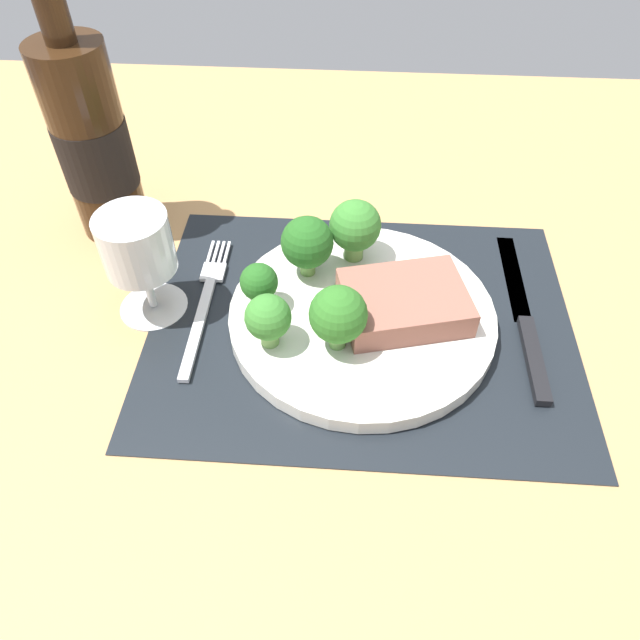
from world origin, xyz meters
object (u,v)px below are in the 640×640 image
fork (205,302)px  wine_glass (138,250)px  wine_bottle (92,142)px  steak (404,306)px  knife (526,324)px  plate (362,316)px

fork → wine_glass: size_ratio=1.73×
wine_bottle → wine_glass: size_ratio=2.60×
fork → wine_bottle: size_ratio=0.67×
steak → wine_bottle: (-32.16, 14.07, 7.40)cm
knife → wine_glass: bearing=179.2°
fork → wine_bottle: 20.30cm
wine_bottle → steak: bearing=-23.6°
knife → wine_glass: 37.20cm
wine_glass → steak: bearing=-3.0°
fork → plate: bearing=-6.2°
knife → wine_glass: (-36.56, 0.33, 6.86)cm
steak → knife: steak is taller
steak → wine_glass: 24.98cm
steak → wine_glass: (-24.60, 1.29, 4.18)cm
fork → wine_bottle: bearing=135.0°
knife → fork: bearing=178.1°
plate → knife: bearing=1.9°
fork → wine_bottle: (-12.66, 12.22, 10.13)cm
fork → knife: bearing=-2.7°
wine_bottle → fork: bearing=-44.0°
plate → fork: size_ratio=1.33×
knife → steak: bearing=-175.7°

